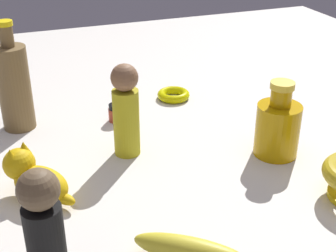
{
  "coord_description": "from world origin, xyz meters",
  "views": [
    {
      "loc": [
        0.29,
        0.77,
        0.5
      ],
      "look_at": [
        0.0,
        0.0,
        0.07
      ],
      "focal_mm": 51.66,
      "sensor_mm": 36.0,
      "label": 1
    }
  ],
  "objects_px": {
    "banana": "(190,251)",
    "nail_polish_jar": "(116,113)",
    "bottle_short": "(278,127)",
    "cat_figurine": "(34,178)",
    "person_figure_adult": "(45,233)",
    "bottle_tall": "(14,86)",
    "person_figure_child": "(126,110)",
    "bangle": "(174,95)"
  },
  "relations": [
    {
      "from": "bangle",
      "to": "bottle_short",
      "type": "bearing_deg",
      "value": 105.98
    },
    {
      "from": "nail_polish_jar",
      "to": "banana",
      "type": "bearing_deg",
      "value": 87.77
    },
    {
      "from": "bangle",
      "to": "cat_figurine",
      "type": "distance_m",
      "value": 0.49
    },
    {
      "from": "person_figure_child",
      "to": "cat_figurine",
      "type": "xyz_separation_m",
      "value": [
        0.19,
        0.09,
        -0.06
      ]
    },
    {
      "from": "bottle_tall",
      "to": "bottle_short",
      "type": "distance_m",
      "value": 0.56
    },
    {
      "from": "banana",
      "to": "bangle",
      "type": "bearing_deg",
      "value": 109.29
    },
    {
      "from": "nail_polish_jar",
      "to": "banana",
      "type": "relative_size",
      "value": 0.24
    },
    {
      "from": "nail_polish_jar",
      "to": "cat_figurine",
      "type": "xyz_separation_m",
      "value": [
        0.21,
        0.24,
        0.02
      ]
    },
    {
      "from": "person_figure_adult",
      "to": "bottle_short",
      "type": "height_order",
      "value": "person_figure_adult"
    },
    {
      "from": "person_figure_adult",
      "to": "bottle_short",
      "type": "relative_size",
      "value": 1.23
    },
    {
      "from": "person_figure_adult",
      "to": "bangle",
      "type": "xyz_separation_m",
      "value": [
        -0.38,
        -0.54,
        -0.09
      ]
    },
    {
      "from": "bangle",
      "to": "person_figure_child",
      "type": "relative_size",
      "value": 0.43
    },
    {
      "from": "bottle_tall",
      "to": "cat_figurine",
      "type": "bearing_deg",
      "value": 90.47
    },
    {
      "from": "banana",
      "to": "nail_polish_jar",
      "type": "bearing_deg",
      "value": 125.71
    },
    {
      "from": "nail_polish_jar",
      "to": "bangle",
      "type": "distance_m",
      "value": 0.18
    },
    {
      "from": "bottle_short",
      "to": "nail_polish_jar",
      "type": "bearing_deg",
      "value": -44.35
    },
    {
      "from": "person_figure_child",
      "to": "bottle_tall",
      "type": "bearing_deg",
      "value": -45.2
    },
    {
      "from": "person_figure_adult",
      "to": "cat_figurine",
      "type": "relative_size",
      "value": 1.51
    },
    {
      "from": "banana",
      "to": "person_figure_child",
      "type": "xyz_separation_m",
      "value": [
        -0.0,
        -0.33,
        0.08
      ]
    },
    {
      "from": "person_figure_adult",
      "to": "person_figure_child",
      "type": "height_order",
      "value": "same"
    },
    {
      "from": "bangle",
      "to": "person_figure_child",
      "type": "bearing_deg",
      "value": 50.15
    },
    {
      "from": "nail_polish_jar",
      "to": "cat_figurine",
      "type": "distance_m",
      "value": 0.32
    },
    {
      "from": "nail_polish_jar",
      "to": "banana",
      "type": "xyz_separation_m",
      "value": [
        0.02,
        0.48,
        -0.0
      ]
    },
    {
      "from": "bottle_tall",
      "to": "person_figure_child",
      "type": "relative_size",
      "value": 1.27
    },
    {
      "from": "person_figure_adult",
      "to": "bottle_tall",
      "type": "relative_size",
      "value": 0.79
    },
    {
      "from": "person_figure_adult",
      "to": "banana",
      "type": "xyz_separation_m",
      "value": [
        -0.19,
        0.01,
        -0.08
      ]
    },
    {
      "from": "bottle_short",
      "to": "cat_figurine",
      "type": "relative_size",
      "value": 1.23
    },
    {
      "from": "bottle_tall",
      "to": "bangle",
      "type": "xyz_separation_m",
      "value": [
        -0.38,
        -0.03,
        -0.09
      ]
    },
    {
      "from": "cat_figurine",
      "to": "banana",
      "type": "bearing_deg",
      "value": 127.94
    },
    {
      "from": "person_figure_child",
      "to": "banana",
      "type": "bearing_deg",
      "value": 89.6
    },
    {
      "from": "person_figure_adult",
      "to": "bottle_tall",
      "type": "distance_m",
      "value": 0.51
    },
    {
      "from": "bottle_short",
      "to": "cat_figurine",
      "type": "bearing_deg",
      "value": -1.92
    },
    {
      "from": "person_figure_adult",
      "to": "bangle",
      "type": "bearing_deg",
      "value": -125.3
    },
    {
      "from": "person_figure_adult",
      "to": "bangle",
      "type": "distance_m",
      "value": 0.67
    },
    {
      "from": "nail_polish_jar",
      "to": "person_figure_child",
      "type": "xyz_separation_m",
      "value": [
        0.02,
        0.15,
        0.08
      ]
    },
    {
      "from": "bottle_tall",
      "to": "bangle",
      "type": "relative_size",
      "value": 2.94
    },
    {
      "from": "nail_polish_jar",
      "to": "person_figure_adult",
      "type": "height_order",
      "value": "person_figure_adult"
    },
    {
      "from": "bottle_tall",
      "to": "banana",
      "type": "xyz_separation_m",
      "value": [
        -0.19,
        0.53,
        -0.08
      ]
    },
    {
      "from": "nail_polish_jar",
      "to": "bottle_short",
      "type": "distance_m",
      "value": 0.37
    },
    {
      "from": "bottle_tall",
      "to": "bottle_short",
      "type": "bearing_deg",
      "value": 147.45
    },
    {
      "from": "nail_polish_jar",
      "to": "bangle",
      "type": "bearing_deg",
      "value": -156.97
    },
    {
      "from": "bangle",
      "to": "bottle_short",
      "type": "distance_m",
      "value": 0.34
    }
  ]
}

